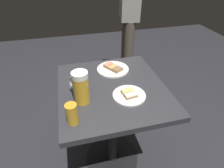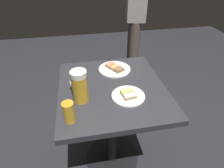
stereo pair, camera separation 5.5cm
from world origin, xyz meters
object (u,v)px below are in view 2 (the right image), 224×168
plate_near (115,69)px  beer_mug (79,86)px  plate_far (128,95)px  patron_standing (135,13)px  beer_glass_small (69,112)px

plate_near → beer_mug: 0.39m
plate_near → plate_far: (0.02, -0.31, -0.00)m
beer_mug → plate_near: bearing=48.6°
plate_far → beer_mug: beer_mug is taller
plate_near → patron_standing: patron_standing is taller
beer_glass_small → patron_standing: bearing=60.8°
plate_near → beer_glass_small: beer_glass_small is taller
beer_mug → patron_standing: size_ratio=0.12×
plate_far → plate_near: bearing=93.6°
patron_standing → beer_glass_small: bearing=-18.4°
beer_glass_small → beer_mug: bearing=68.5°
patron_standing → plate_near: bearing=-14.5°
plate_near → patron_standing: 0.88m
patron_standing → beer_mug: bearing=-19.4°
patron_standing → plate_far: bearing=-7.1°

